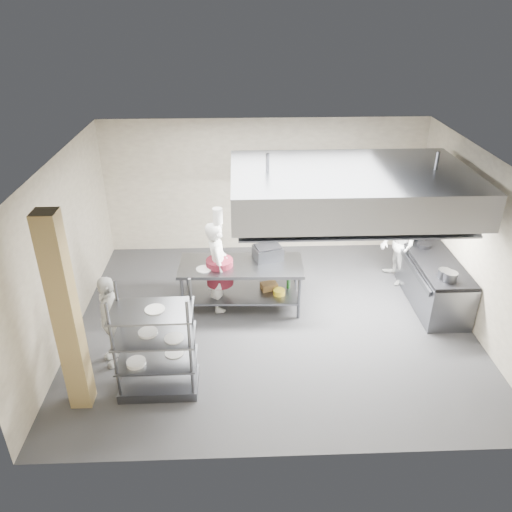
{
  "coord_description": "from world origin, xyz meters",
  "views": [
    {
      "loc": [
        -0.6,
        -7.46,
        5.29
      ],
      "look_at": [
        -0.3,
        0.2,
        1.24
      ],
      "focal_mm": 35.0,
      "sensor_mm": 36.0,
      "label": 1
    }
  ],
  "objects_px": {
    "cooking_range": "(433,283)",
    "chef_plating": "(111,320)",
    "stockpot": "(444,274)",
    "chef_head": "(218,266)",
    "pass_rack": "(155,341)",
    "griddle": "(268,253)",
    "chef_line": "(398,245)",
    "island": "(241,286)"
  },
  "relations": [
    {
      "from": "cooking_range",
      "to": "chef_plating",
      "type": "distance_m",
      "value": 5.88
    },
    {
      "from": "chef_plating",
      "to": "stockpot",
      "type": "bearing_deg",
      "value": 73.82
    },
    {
      "from": "cooking_range",
      "to": "chef_head",
      "type": "bearing_deg",
      "value": 179.96
    },
    {
      "from": "pass_rack",
      "to": "stockpot",
      "type": "height_order",
      "value": "pass_rack"
    },
    {
      "from": "chef_head",
      "to": "griddle",
      "type": "bearing_deg",
      "value": -83.38
    },
    {
      "from": "chef_line",
      "to": "chef_plating",
      "type": "bearing_deg",
      "value": -73.47
    },
    {
      "from": "chef_head",
      "to": "stockpot",
      "type": "xyz_separation_m",
      "value": [
        3.95,
        -0.6,
        0.1
      ]
    },
    {
      "from": "chef_head",
      "to": "stockpot",
      "type": "relative_size",
      "value": 7.91
    },
    {
      "from": "pass_rack",
      "to": "chef_line",
      "type": "bearing_deg",
      "value": 33.54
    },
    {
      "from": "island",
      "to": "cooking_range",
      "type": "relative_size",
      "value": 1.13
    },
    {
      "from": "island",
      "to": "chef_head",
      "type": "xyz_separation_m",
      "value": [
        -0.42,
        -0.01,
        0.42
      ]
    },
    {
      "from": "island",
      "to": "pass_rack",
      "type": "height_order",
      "value": "pass_rack"
    },
    {
      "from": "chef_head",
      "to": "chef_line",
      "type": "relative_size",
      "value": 1.07
    },
    {
      "from": "chef_plating",
      "to": "stockpot",
      "type": "xyz_separation_m",
      "value": [
        5.57,
        0.9,
        0.2
      ]
    },
    {
      "from": "island",
      "to": "griddle",
      "type": "height_order",
      "value": "griddle"
    },
    {
      "from": "pass_rack",
      "to": "griddle",
      "type": "xyz_separation_m",
      "value": [
        1.76,
        2.36,
        0.17
      ]
    },
    {
      "from": "cooking_range",
      "to": "chef_plating",
      "type": "relative_size",
      "value": 1.28
    },
    {
      "from": "pass_rack",
      "to": "cooking_range",
      "type": "xyz_separation_m",
      "value": [
        4.9,
        2.16,
        -0.44
      ]
    },
    {
      "from": "chef_line",
      "to": "island",
      "type": "bearing_deg",
      "value": -82.84
    },
    {
      "from": "chef_head",
      "to": "chef_line",
      "type": "distance_m",
      "value": 3.68
    },
    {
      "from": "chef_line",
      "to": "cooking_range",
      "type": "bearing_deg",
      "value": 22.07
    },
    {
      "from": "cooking_range",
      "to": "stockpot",
      "type": "bearing_deg",
      "value": -100.69
    },
    {
      "from": "island",
      "to": "chef_plating",
      "type": "relative_size",
      "value": 1.44
    },
    {
      "from": "pass_rack",
      "to": "stockpot",
      "type": "bearing_deg",
      "value": 17.48
    },
    {
      "from": "cooking_range",
      "to": "island",
      "type": "bearing_deg",
      "value": 179.86
    },
    {
      "from": "pass_rack",
      "to": "stockpot",
      "type": "distance_m",
      "value": 5.04
    },
    {
      "from": "griddle",
      "to": "stockpot",
      "type": "bearing_deg",
      "value": -31.55
    },
    {
      "from": "stockpot",
      "to": "cooking_range",
      "type": "bearing_deg",
      "value": 79.31
    },
    {
      "from": "cooking_range",
      "to": "chef_line",
      "type": "distance_m",
      "value": 1.05
    },
    {
      "from": "cooking_range",
      "to": "griddle",
      "type": "distance_m",
      "value": 3.2
    },
    {
      "from": "pass_rack",
      "to": "chef_plating",
      "type": "xyz_separation_m",
      "value": [
        -0.78,
        0.67,
        -0.08
      ]
    },
    {
      "from": "pass_rack",
      "to": "island",
      "type": "bearing_deg",
      "value": 59.17
    },
    {
      "from": "pass_rack",
      "to": "chef_plating",
      "type": "distance_m",
      "value": 1.03
    },
    {
      "from": "chef_plating",
      "to": "griddle",
      "type": "bearing_deg",
      "value": 98.38
    },
    {
      "from": "island",
      "to": "chef_plating",
      "type": "xyz_separation_m",
      "value": [
        -2.04,
        -1.5,
        0.33
      ]
    },
    {
      "from": "chef_head",
      "to": "stockpot",
      "type": "height_order",
      "value": "chef_head"
    },
    {
      "from": "cooking_range",
      "to": "chef_head",
      "type": "distance_m",
      "value": 4.09
    },
    {
      "from": "chef_plating",
      "to": "pass_rack",
      "type": "bearing_deg",
      "value": 24.03
    },
    {
      "from": "pass_rack",
      "to": "cooking_range",
      "type": "relative_size",
      "value": 0.86
    },
    {
      "from": "chef_plating",
      "to": "chef_line",
      "type": "bearing_deg",
      "value": 88.82
    },
    {
      "from": "island",
      "to": "chef_line",
      "type": "height_order",
      "value": "chef_line"
    },
    {
      "from": "pass_rack",
      "to": "griddle",
      "type": "relative_size",
      "value": 3.45
    }
  ]
}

